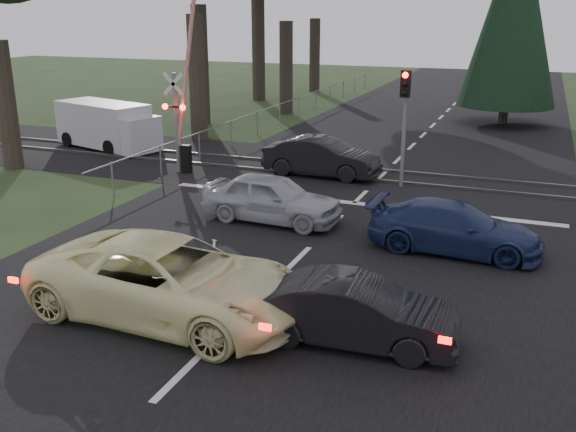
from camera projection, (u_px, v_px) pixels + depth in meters
The scene contains 16 objects.
ground at pixel (250, 306), 13.69m from camera, with size 120.00×120.00×0.00m, color #26391A.
road at pixel (368, 189), 22.56m from camera, with size 14.00×100.00×0.01m, color black.
rail_corridor at pixel (381, 176), 24.33m from camera, with size 120.00×8.00×0.01m, color black.
stop_line at pixel (354, 203), 20.96m from camera, with size 13.00×0.35×0.00m, color silver.
rail_near at pixel (376, 180), 23.61m from camera, with size 120.00×0.12×0.10m, color #59544C.
rail_far at pixel (386, 170), 25.03m from camera, with size 120.00×0.12×0.10m, color #59544C.
crossing_signal at pixel (182, 120), 24.25m from camera, with size 1.62×0.38×6.96m.
traffic_signal_center at pixel (405, 109), 21.95m from camera, with size 0.32×0.48×4.10m.
conifer_tree at pixel (514, 10), 33.69m from camera, with size 5.20×5.20×11.00m.
fence_left at pixel (290, 121), 36.34m from camera, with size 0.10×36.00×1.20m, color slate, non-canonical shape.
cream_coupe at pixel (170, 280), 13.01m from camera, with size 2.70×5.86×1.63m, color #FDFCB6.
dark_hatchback at pixel (355, 312), 12.01m from camera, with size 1.35×3.88×1.28m, color black.
silver_car at pixel (272, 198), 18.99m from camera, with size 1.69×4.19×1.43m, color #ACADB4.
blue_sedan at pixel (455, 228), 16.63m from camera, with size 1.81×4.45×1.29m, color navy.
dark_car_far at pixel (322, 157), 24.23m from camera, with size 1.53×4.39×1.45m, color black.
white_van at pixel (109, 126), 28.86m from camera, with size 5.56×3.27×2.05m.
Camera 1 is at (5.28, -11.29, 6.06)m, focal length 40.00 mm.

